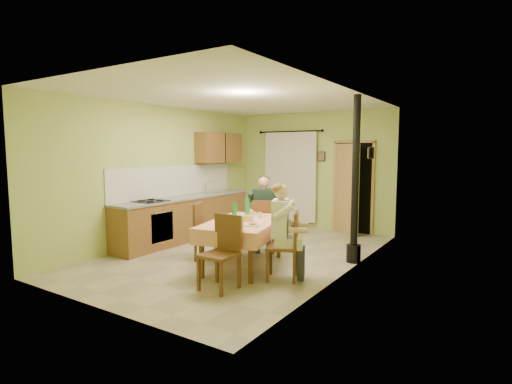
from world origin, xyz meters
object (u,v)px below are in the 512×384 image
Objects in this scene: man_far at (264,205)px; stove_flue at (355,202)px; chair_far at (264,236)px; man_right at (282,220)px; dining_table at (244,244)px; chair_right at (283,260)px; chair_near at (220,268)px; chair_left at (208,243)px.

stove_flue reaches higher than man_far.
chair_far is 0.35× the size of stove_flue.
man_far and man_right have the same top height.
man_right is 0.50× the size of stove_flue.
man_far is at bearing 17.38° from man_right.
man_far is (-0.01, 0.01, 0.59)m from chair_far.
dining_table is 1.93× the size of chair_right.
stove_flue is (1.09, 2.28, 0.73)m from chair_near.
chair_left is 2.60m from stove_flue.
chair_near is at bearing 124.88° from man_right.
chair_far is at bearing 90.01° from dining_table.
chair_near is at bearing 24.52° from chair_left.
chair_near is 1.53m from chair_left.
man_right is (0.51, 0.83, 0.59)m from chair_near.
dining_table is 1.91× the size of chair_near.
chair_far is 1.13m from chair_left.
man_far is at bearing 132.41° from chair_left.
chair_far is at bearing 131.80° from chair_left.
chair_far is 1.83m from stove_flue.
stove_flue is (0.57, 1.44, 0.73)m from chair_right.
chair_right is (0.52, 0.84, -0.00)m from chair_near.
chair_left is (-1.09, 1.07, -0.00)m from chair_near.
dining_table is at bearing 66.21° from chair_left.
dining_table is 0.99m from man_right.
chair_far is 1.65m from chair_right.
dining_table is at bearing -105.23° from man_far.
man_right is (1.60, -0.24, 0.59)m from chair_left.
chair_far is at bearing 17.48° from man_right.
man_right is at bearing -111.87° from stove_flue.
chair_left is 0.35× the size of stove_flue.
dining_table is 1.09m from chair_near.
dining_table is 1.19m from man_far.
chair_near reaches higher than chair_left.
chair_right is (0.84, -0.19, -0.09)m from dining_table.
man_far is (0.51, 1.02, 0.59)m from chair_left.
dining_table is 1.99m from stove_flue.
chair_right is at bearing -26.89° from dining_table.
chair_right is (1.10, -1.23, 0.00)m from chair_far.
chair_left reaches higher than dining_table.
chair_far reaches higher than dining_table.
man_right is at bearing 60.56° from chair_left.
dining_table is at bearing 52.71° from man_right.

